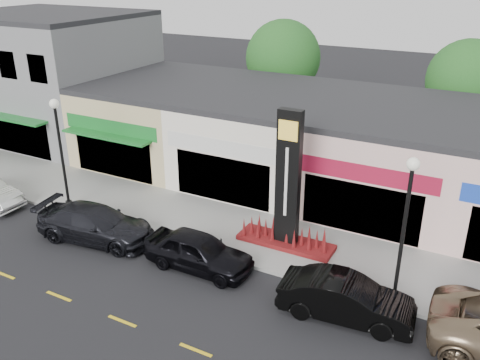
% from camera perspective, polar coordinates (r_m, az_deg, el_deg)
% --- Properties ---
extents(ground, '(120.00, 120.00, 0.00)m').
position_cam_1_polar(ground, '(20.45, -7.58, -10.78)').
color(ground, black).
rests_on(ground, ground).
extents(sidewalk, '(52.00, 4.30, 0.15)m').
position_cam_1_polar(sidewalk, '(23.52, -1.47, -5.45)').
color(sidewalk, gray).
rests_on(sidewalk, ground).
extents(curb, '(52.00, 0.20, 0.15)m').
position_cam_1_polar(curb, '(21.86, -4.40, -7.94)').
color(curb, gray).
rests_on(curb, ground).
extents(building_grey_2story, '(12.00, 10.95, 8.30)m').
position_cam_1_polar(building_grey_2story, '(38.41, -20.37, 11.05)').
color(building_grey_2story, slate).
rests_on(building_grey_2story, ground).
extents(shop_beige, '(7.00, 10.85, 4.80)m').
position_cam_1_polar(shop_beige, '(32.51, -8.47, 7.03)').
color(shop_beige, tan).
rests_on(shop_beige, ground).
extents(shop_cream, '(7.00, 10.01, 4.80)m').
position_cam_1_polar(shop_cream, '(29.06, 2.83, 5.28)').
color(shop_cream, white).
rests_on(shop_cream, ground).
extents(shop_pink_w, '(7.00, 10.01, 4.80)m').
position_cam_1_polar(shop_pink_w, '(27.00, 16.38, 2.90)').
color(shop_pink_w, beige).
rests_on(shop_pink_w, ground).
extents(tree_rear_west, '(5.20, 5.20, 7.83)m').
position_cam_1_polar(tree_rear_west, '(36.50, 4.86, 13.53)').
color(tree_rear_west, '#382619').
rests_on(tree_rear_west, ground).
extents(tree_rear_mid, '(4.80, 4.80, 7.29)m').
position_cam_1_polar(tree_rear_mid, '(33.75, 24.15, 10.22)').
color(tree_rear_mid, '#382619').
rests_on(tree_rear_mid, ground).
extents(lamp_west_near, '(0.44, 0.44, 5.47)m').
position_cam_1_polar(lamp_west_near, '(25.54, -19.56, 3.90)').
color(lamp_west_near, black).
rests_on(lamp_west_near, sidewalk).
extents(lamp_east_near, '(0.44, 0.44, 5.47)m').
position_cam_1_polar(lamp_east_near, '(18.03, 18.09, -3.98)').
color(lamp_east_near, black).
rests_on(lamp_east_near, sidewalk).
extents(pylon_sign, '(4.20, 1.30, 6.00)m').
position_cam_1_polar(pylon_sign, '(21.22, 5.34, -2.23)').
color(pylon_sign, '#5C100F').
rests_on(pylon_sign, sidewalk).
extents(car_dark_sedan, '(2.91, 5.60, 1.55)m').
position_cam_1_polar(car_dark_sedan, '(23.30, -15.91, -4.76)').
color(car_dark_sedan, black).
rests_on(car_dark_sedan, ground).
extents(car_black_sedan, '(1.84, 4.52, 1.54)m').
position_cam_1_polar(car_black_sedan, '(20.50, -4.67, -7.98)').
color(car_black_sedan, black).
rests_on(car_black_sedan, ground).
extents(car_black_conv, '(2.07, 4.77, 1.53)m').
position_cam_1_polar(car_black_conv, '(18.24, 11.84, -12.92)').
color(car_black_conv, black).
rests_on(car_black_conv, ground).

